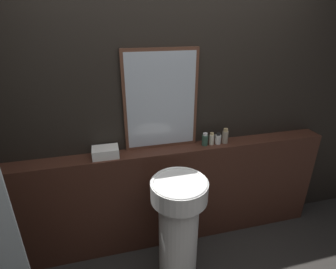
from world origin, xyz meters
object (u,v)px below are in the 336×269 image
(lotion_bottle, at_px, (218,139))
(body_wash_bottle, at_px, (225,136))
(towel_stack, at_px, (106,152))
(mirror, at_px, (161,101))
(pedestal_sink, at_px, (178,226))
(conditioner_bottle, at_px, (212,139))
(shampoo_bottle, at_px, (205,140))

(lotion_bottle, bearing_deg, body_wash_bottle, 0.00)
(towel_stack, height_order, lotion_bottle, lotion_bottle)
(mirror, relative_size, towel_stack, 3.95)
(pedestal_sink, height_order, conditioner_bottle, conditioner_bottle)
(towel_stack, relative_size, conditioner_bottle, 1.87)
(pedestal_sink, height_order, towel_stack, towel_stack)
(shampoo_bottle, xyz_separation_m, body_wash_bottle, (0.19, 0.00, 0.01))
(mirror, xyz_separation_m, towel_stack, (-0.48, -0.07, -0.38))
(pedestal_sink, xyz_separation_m, body_wash_bottle, (0.55, 0.43, 0.52))
(mirror, bearing_deg, pedestal_sink, -88.09)
(body_wash_bottle, bearing_deg, pedestal_sink, -142.36)
(shampoo_bottle, distance_m, body_wash_bottle, 0.19)
(conditioner_bottle, bearing_deg, pedestal_sink, -134.80)
(lotion_bottle, relative_size, body_wash_bottle, 0.73)
(towel_stack, distance_m, body_wash_bottle, 1.05)
(pedestal_sink, relative_size, mirror, 1.15)
(pedestal_sink, relative_size, body_wash_bottle, 6.90)
(pedestal_sink, distance_m, body_wash_bottle, 0.87)
(conditioner_bottle, relative_size, lotion_bottle, 1.11)
(pedestal_sink, bearing_deg, mirror, 91.91)
(towel_stack, bearing_deg, pedestal_sink, -40.53)
(pedestal_sink, relative_size, towel_stack, 4.55)
(mirror, bearing_deg, shampoo_bottle, -10.96)
(towel_stack, bearing_deg, body_wash_bottle, 0.00)
(mirror, height_order, body_wash_bottle, mirror)
(pedestal_sink, height_order, body_wash_bottle, body_wash_bottle)
(body_wash_bottle, bearing_deg, lotion_bottle, 180.00)
(pedestal_sink, xyz_separation_m, towel_stack, (-0.50, 0.43, 0.50))
(pedestal_sink, distance_m, shampoo_bottle, 0.76)
(mirror, xyz_separation_m, lotion_bottle, (0.50, -0.07, -0.37))
(shampoo_bottle, distance_m, conditioner_bottle, 0.06)
(towel_stack, bearing_deg, shampoo_bottle, 0.00)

